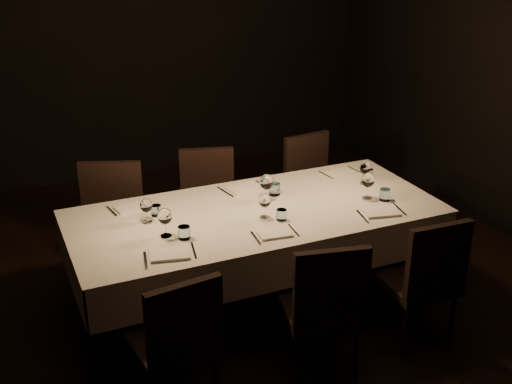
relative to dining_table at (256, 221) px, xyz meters
name	(u,v)px	position (x,y,z in m)	size (l,w,h in m)	color
room	(256,105)	(0.00, 0.00, 0.81)	(5.01, 6.01, 3.01)	black
dining_table	(256,221)	(0.00, 0.00, 0.00)	(2.52, 1.12, 0.76)	black
chair_near_left	(178,339)	(-0.82, -0.82, -0.19)	(0.47, 0.47, 0.89)	black
place_setting_near_left	(171,232)	(-0.66, -0.22, 0.15)	(0.36, 0.41, 0.19)	white
chair_near_center	(324,303)	(0.06, -0.85, -0.18)	(0.52, 0.52, 0.92)	black
place_setting_near_center	(272,214)	(0.02, -0.22, 0.14)	(0.31, 0.40, 0.17)	white
chair_near_right	(425,276)	(0.81, -0.82, -0.18)	(0.45, 0.45, 0.91)	black
place_setting_near_right	(376,193)	(0.81, -0.22, 0.15)	(0.36, 0.41, 0.19)	white
chair_far_left	(111,221)	(-0.85, 0.73, -0.16)	(0.59, 0.59, 0.95)	black
place_setting_far_left	(144,207)	(-0.72, 0.22, 0.14)	(0.32, 0.39, 0.17)	white
chair_far_center	(208,200)	(-0.04, 0.86, -0.18)	(0.54, 0.54, 0.91)	black
place_setting_far_center	(262,186)	(0.14, 0.22, 0.15)	(0.38, 0.42, 0.20)	white
chair_far_right	(312,182)	(0.91, 0.86, -0.18)	(0.48, 0.48, 0.91)	black
place_setting_far_right	(358,171)	(0.95, 0.22, 0.14)	(0.32, 0.40, 0.17)	white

